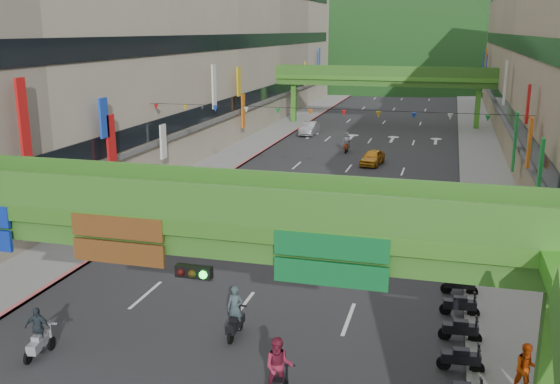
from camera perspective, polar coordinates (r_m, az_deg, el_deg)
road_slab at (r=62.47m, az=7.75°, el=4.05°), size 18.00×140.00×0.02m
sidewalk_left at (r=64.77m, az=-1.97°, el=4.61°), size 4.00×140.00×0.15m
sidewalk_right at (r=62.04m, az=17.88°, el=3.47°), size 4.00×140.00×0.15m
curb_left at (r=64.24m, az=-0.34°, el=4.55°), size 0.20×140.00×0.18m
curb_right at (r=61.97m, az=16.13°, el=3.60°), size 0.20×140.00×0.18m
building_row_left at (r=66.59m, az=-8.74°, el=12.85°), size 12.80×95.00×19.00m
overpass_near at (r=18.75m, az=-7.41°, el=-4.54°), size 28.00×12.27×7.10m
overpass_far at (r=76.57m, az=9.41°, el=9.99°), size 28.00×2.20×7.10m
hill_left at (r=172.83m, az=7.71°, el=10.73°), size 168.00×140.00×112.00m
hill_right at (r=192.03m, az=20.65°, el=10.32°), size 208.00×176.00×128.00m
bunting_string at (r=42.03m, az=4.33°, el=7.25°), size 26.00×0.36×0.47m
scooter_rider_near at (r=23.97m, az=-4.12°, el=-11.05°), size 0.62×1.60×2.04m
scooter_rider_mid at (r=19.97m, az=-0.12°, el=-15.97°), size 1.04×1.58×2.22m
scooter_rider_left at (r=24.16m, az=-21.24°, el=-11.89°), size 0.97×1.59×1.91m
scooter_rider_far at (r=59.51m, az=6.11°, el=4.52°), size 0.79×1.60×1.95m
parked_scooter_row at (r=24.65m, az=16.17°, el=-11.98°), size 1.60×9.35×1.08m
car_silver at (r=69.44m, az=2.68°, el=5.82°), size 1.56×4.37×1.44m
car_yellow at (r=54.38m, az=8.46°, el=3.14°), size 2.03×3.99×1.30m
pedestrian_red at (r=21.82m, az=21.58°, el=-15.17°), size 0.95×0.81×1.70m
pedestrian_dark at (r=32.00m, az=22.20°, el=-5.61°), size 1.08×0.73×1.70m
pedestrian_blue at (r=41.30m, az=20.72°, el=-0.91°), size 0.88×0.57×1.88m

